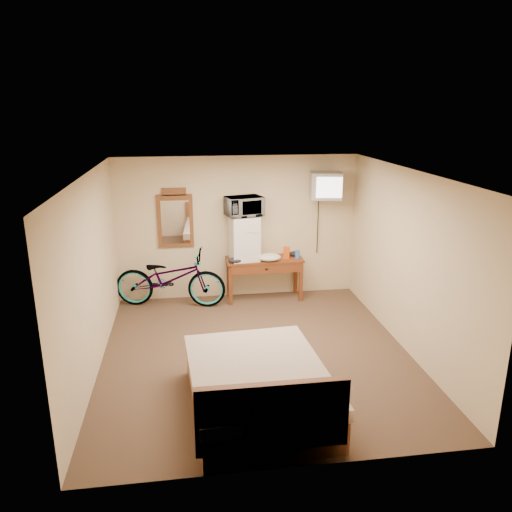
% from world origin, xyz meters
% --- Properties ---
extents(room, '(4.60, 4.64, 2.50)m').
position_xyz_m(room, '(-0.00, 0.00, 1.25)').
color(room, brown).
rests_on(room, ground).
extents(desk, '(1.34, 0.52, 0.75)m').
position_xyz_m(desk, '(0.43, 2.00, 0.63)').
color(desk, brown).
rests_on(desk, floor).
extents(mini_fridge, '(0.52, 0.50, 0.77)m').
position_xyz_m(mini_fridge, '(0.08, 2.03, 1.13)').
color(mini_fridge, silver).
rests_on(mini_fridge, desk).
extents(microwave, '(0.68, 0.55, 0.33)m').
position_xyz_m(microwave, '(0.08, 2.03, 1.68)').
color(microwave, silver).
rests_on(microwave, mini_fridge).
extents(snack_bag, '(0.12, 0.10, 0.21)m').
position_xyz_m(snack_bag, '(0.82, 1.97, 0.86)').
color(snack_bag, '#CE4B12').
rests_on(snack_bag, desk).
extents(blue_cup, '(0.08, 0.08, 0.15)m').
position_xyz_m(blue_cup, '(1.00, 1.96, 0.82)').
color(blue_cup, '#3869C1').
rests_on(blue_cup, desk).
extents(cloth_cream, '(0.40, 0.31, 0.12)m').
position_xyz_m(cloth_cream, '(0.50, 1.89, 0.81)').
color(cloth_cream, beige).
rests_on(cloth_cream, desk).
extents(cloth_dark_a, '(0.25, 0.19, 0.09)m').
position_xyz_m(cloth_dark_a, '(-0.09, 1.86, 0.80)').
color(cloth_dark_a, black).
rests_on(cloth_dark_a, desk).
extents(cloth_dark_b, '(0.19, 0.15, 0.08)m').
position_xyz_m(cloth_dark_b, '(0.98, 2.11, 0.79)').
color(cloth_dark_b, black).
rests_on(cloth_dark_b, desk).
extents(crt_television, '(0.57, 0.63, 0.45)m').
position_xyz_m(crt_television, '(1.48, 2.02, 2.00)').
color(crt_television, black).
rests_on(crt_television, room).
extents(wall_mirror, '(0.61, 0.04, 1.03)m').
position_xyz_m(wall_mirror, '(-1.07, 2.27, 1.45)').
color(wall_mirror, brown).
rests_on(wall_mirror, room).
extents(bicycle, '(1.98, 1.02, 0.99)m').
position_xyz_m(bicycle, '(-1.20, 1.95, 0.50)').
color(bicycle, black).
rests_on(bicycle, floor).
extents(bed, '(1.60, 2.05, 0.90)m').
position_xyz_m(bed, '(-0.17, -1.38, 0.30)').
color(bed, brown).
rests_on(bed, floor).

